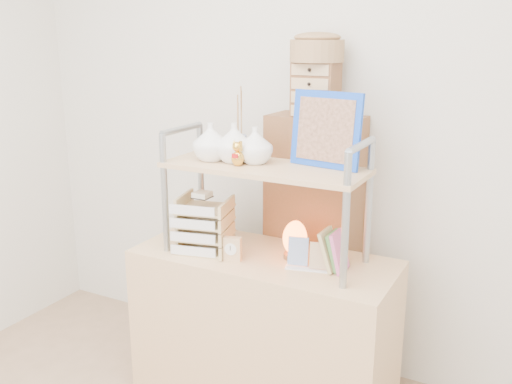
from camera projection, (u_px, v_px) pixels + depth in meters
room_shell at (139, 45)px, 1.65m from camera, size 3.42×3.41×2.61m
desk at (264, 330)px, 2.69m from camera, size 1.20×0.50×0.75m
cabinet at (313, 249)px, 2.89m from camera, size 0.46×0.25×1.35m
hutch at (255, 156)px, 2.50m from camera, size 0.90×0.34×0.75m
letter_tray at (204, 227)px, 2.63m from camera, size 0.27×0.27×0.28m
salt_lamp at (295, 239)px, 2.54m from camera, size 0.12×0.11×0.18m
desk_clock at (232, 249)px, 2.52m from camera, size 0.08×0.05×0.11m
postcard_stand at (308, 261)px, 2.44m from camera, size 0.19×0.09×0.13m
drawer_chest at (316, 89)px, 2.65m from camera, size 0.20×0.16×0.25m
woven_basket at (317, 51)px, 2.61m from camera, size 0.25×0.25×0.10m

